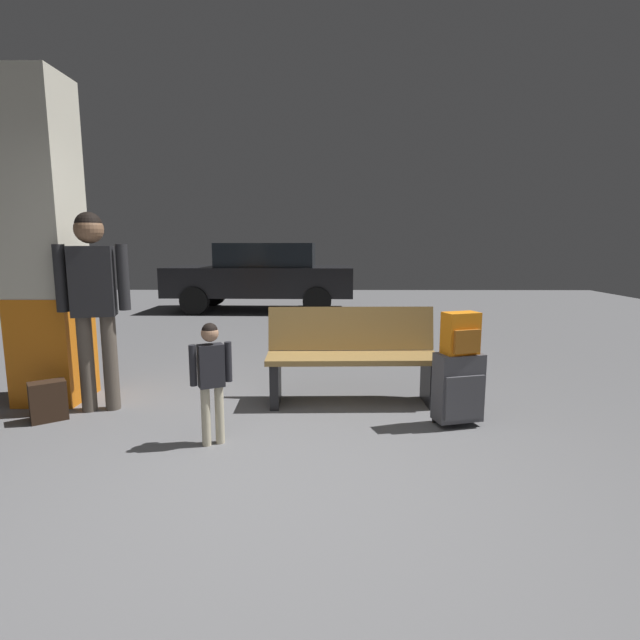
# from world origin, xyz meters

# --- Properties ---
(ground_plane) EXTENTS (18.00, 18.00, 0.10)m
(ground_plane) POSITION_xyz_m (0.00, 4.00, -0.05)
(ground_plane) COLOR slate
(structural_pillar) EXTENTS (0.57, 0.57, 2.97)m
(structural_pillar) POSITION_xyz_m (-2.27, 1.74, 1.47)
(structural_pillar) COLOR orange
(structural_pillar) RESTS_ON ground_plane
(bench) EXTENTS (1.61, 0.57, 0.89)m
(bench) POSITION_xyz_m (0.57, 1.71, 0.44)
(bench) COLOR #9E7A42
(bench) RESTS_ON ground_plane
(suitcase) EXTENTS (0.42, 0.31, 0.60)m
(suitcase) POSITION_xyz_m (1.41, 1.11, 0.32)
(suitcase) COLOR #4C4C51
(suitcase) RESTS_ON ground_plane
(backpack_bright) EXTENTS (0.32, 0.26, 0.34)m
(backpack_bright) POSITION_xyz_m (1.41, 1.11, 0.77)
(backpack_bright) COLOR orange
(backpack_bright) RESTS_ON suitcase
(child) EXTENTS (0.29, 0.18, 0.92)m
(child) POSITION_xyz_m (-0.52, 0.70, 0.57)
(child) COLOR beige
(child) RESTS_ON ground_plane
(adult) EXTENTS (0.59, 0.29, 1.76)m
(adult) POSITION_xyz_m (-1.71, 1.45, 1.08)
(adult) COLOR brown
(adult) RESTS_ON ground_plane
(backpack_dark_floor) EXTENTS (0.32, 0.30, 0.34)m
(backpack_dark_floor) POSITION_xyz_m (-2.04, 1.19, 0.17)
(backpack_dark_floor) COLOR black
(backpack_dark_floor) RESTS_ON ground_plane
(parked_car_far) EXTENTS (4.14, 1.87, 1.51)m
(parked_car_far) POSITION_xyz_m (-1.08, 8.13, 0.81)
(parked_car_far) COLOR black
(parked_car_far) RESTS_ON ground_plane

